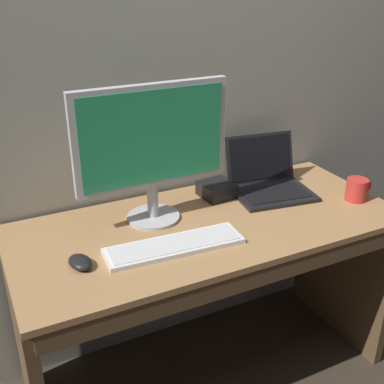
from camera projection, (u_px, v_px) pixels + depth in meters
The scene contains 9 objects.
ground_plane at pixel (206, 372), 2.17m from camera, with size 14.00×14.00×0.00m, color #382D23.
back_wall at pixel (167, 24), 1.86m from camera, with size 4.95×0.04×2.89m, color #9EA093.
desk at pixel (209, 275), 1.94m from camera, with size 1.48×0.65×0.76m.
laptop_black at pixel (269, 183), 2.08m from camera, with size 0.36×0.34×0.22m.
external_monitor at pixel (152, 144), 1.73m from camera, with size 0.58×0.20×0.52m.
wired_keyboard at pixel (174, 246), 1.68m from camera, with size 0.49×0.17×0.02m.
computer_mouse at pixel (80, 262), 1.57m from camera, with size 0.07×0.10×0.03m, color black.
external_drive_box at pixel (217, 190), 2.04m from camera, with size 0.13×0.13×0.06m, color black.
coffee_mug at pixel (357, 189), 2.01m from camera, with size 0.13×0.09×0.09m.
Camera 1 is at (-0.78, -1.43, 1.65)m, focal length 45.62 mm.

